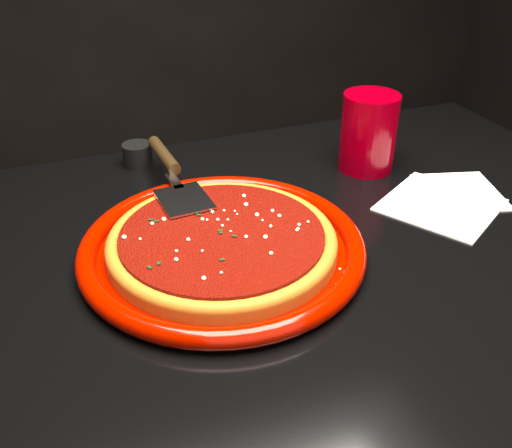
% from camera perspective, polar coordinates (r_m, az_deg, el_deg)
% --- Properties ---
extents(table, '(1.20, 0.80, 0.75)m').
position_cam_1_polar(table, '(1.05, 1.85, -19.70)').
color(table, black).
rests_on(table, floor).
extents(plate, '(0.49, 0.49, 0.03)m').
position_cam_1_polar(plate, '(0.77, -3.38, -2.31)').
color(plate, '#810700').
rests_on(plate, table).
extents(pizza_crust, '(0.39, 0.39, 0.02)m').
position_cam_1_polar(pizza_crust, '(0.76, -3.39, -2.04)').
color(pizza_crust, '#8E4D13').
rests_on(pizza_crust, plate).
extents(pizza_crust_rim, '(0.39, 0.39, 0.02)m').
position_cam_1_polar(pizza_crust_rim, '(0.76, -3.41, -1.56)').
color(pizza_crust_rim, '#8E4D13').
rests_on(pizza_crust_rim, plate).
extents(pizza_sauce, '(0.35, 0.35, 0.01)m').
position_cam_1_polar(pizza_sauce, '(0.76, -3.42, -1.21)').
color(pizza_sauce, '#700D05').
rests_on(pizza_sauce, plate).
extents(parmesan_dusting, '(0.26, 0.26, 0.01)m').
position_cam_1_polar(parmesan_dusting, '(0.75, -3.44, -0.72)').
color(parmesan_dusting, beige).
rests_on(parmesan_dusting, plate).
extents(basil_flecks, '(0.24, 0.24, 0.00)m').
position_cam_1_polar(basil_flecks, '(0.75, -3.44, -0.79)').
color(basil_flecks, black).
rests_on(basil_flecks, plate).
extents(pizza_server, '(0.10, 0.30, 0.02)m').
position_cam_1_polar(pizza_server, '(0.89, -8.19, 5.06)').
color(pizza_server, silver).
rests_on(pizza_server, plate).
extents(cup, '(0.12, 0.12, 0.13)m').
position_cam_1_polar(cup, '(1.00, 11.18, 8.98)').
color(cup, '#92000C').
rests_on(cup, table).
extents(napkin_a, '(0.22, 0.22, 0.00)m').
position_cam_1_polar(napkin_a, '(0.93, 17.97, 1.83)').
color(napkin_a, white).
rests_on(napkin_a, table).
extents(napkin_b, '(0.15, 0.16, 0.00)m').
position_cam_1_polar(napkin_b, '(0.98, 19.69, 3.04)').
color(napkin_b, white).
rests_on(napkin_b, table).
extents(ramekin, '(0.06, 0.06, 0.04)m').
position_cam_1_polar(ramekin, '(1.03, -11.77, 6.81)').
color(ramekin, black).
rests_on(ramekin, table).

